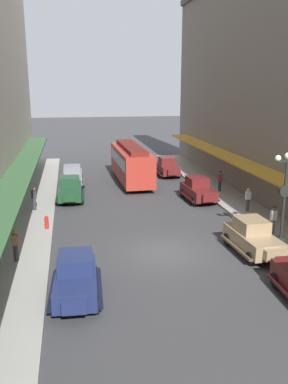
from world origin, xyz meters
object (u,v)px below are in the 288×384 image
Objects in this scene: parked_car_4 at (72,175)px; parked_car_2 at (76,276)px; pedestrian_0 at (273,220)px; pedestrian_1 at (220,181)px; lamp_post_with_clock at (284,196)px; fire_hydrant at (47,222)px; parked_car_5 at (253,236)px; parked_car_6 at (198,189)px; parked_car_3 at (70,189)px; pedestrian_3 at (248,199)px; streetcar at (131,162)px; pedestrian_2 at (15,245)px; pedestrian_4 at (34,199)px; parked_car_0 at (167,166)px.

parked_car_2 is at bearing -90.39° from parked_car_4.
pedestrian_1 is at bearing 86.99° from pedestrian_0.
fire_hydrant is (-12.75, 5.15, -2.42)m from lamp_post_with_clock.
parked_car_6 is (0.29, 10.36, 0.00)m from parked_car_5.
parked_car_6 is at bearing -36.32° from parked_car_4.
parked_car_3 is at bearing 90.39° from parked_car_2.
parked_car_5 is 2.58× the size of pedestrian_1.
parked_car_3 is at bearing 155.59° from pedestrian_3.
pedestrian_1 is (0.54, 10.21, 0.00)m from pedestrian_0.
parked_car_5 is 17.94m from streetcar.
streetcar is at bearing 75.03° from parked_car_2.
pedestrian_3 is at bearing 67.66° from parked_car_5.
pedestrian_3 reaches higher than fire_hydrant.
pedestrian_2 is (-1.28, -4.64, 0.43)m from fire_hydrant.
parked_car_6 is at bearing 23.43° from fire_hydrant.
parked_car_4 is 11.97m from fire_hydrant.
pedestrian_2 is at bearing 126.27° from parked_car_2.
parked_car_4 is at bearing -178.26° from streetcar.
lamp_post_with_clock is at bearing 17.02° from parked_car_2.
parked_car_5 is at bearing -77.64° from streetcar.
parked_car_6 reaches higher than pedestrian_3.
pedestrian_1 is at bearing 51.76° from parked_car_2.
parked_car_3 is 5.25× the size of fire_hydrant.
pedestrian_1 is at bearing -37.61° from streetcar.
parked_car_2 is at bearing -104.97° from streetcar.
parked_car_2 is 2.63× the size of pedestrian_2.
parked_car_2 is at bearing -155.79° from pedestrian_0.
pedestrian_2 reaches higher than fire_hydrant.
parked_car_6 reaches higher than pedestrian_2.
parked_car_2 is 2.59× the size of pedestrian_1.
streetcar is 18.09m from lamp_post_with_clock.
parked_car_5 reaches higher than pedestrian_4.
pedestrian_4 is at bearing -169.49° from pedestrian_1.
parked_car_3 is 0.83× the size of lamp_post_with_clock.
pedestrian_3 is at bearing -41.73° from parked_car_4.
parked_car_0 is 0.99× the size of parked_car_6.
pedestrian_4 is at bearing -109.75° from parked_car_4.
pedestrian_2 is (-2.77, -11.36, 0.05)m from parked_car_3.
streetcar is at bearing 142.39° from pedestrian_1.
lamp_post_with_clock is at bearing -104.75° from pedestrian_0.
lamp_post_with_clock is at bearing -57.06° from parked_car_4.
parked_car_3 is at bearing 139.40° from pedestrian_0.
streetcar is 16.54m from pedestrian_0.
parked_car_0 is 0.99× the size of parked_car_5.
streetcar is 5.88× the size of pedestrian_3.
pedestrian_0 is 1.02× the size of pedestrian_3.
pedestrian_1 is at bearing 89.14° from pedestrian_3.
parked_car_3 and parked_car_4 have the same top height.
parked_car_6 is 10.34m from lamp_post_with_clock.
parked_car_6 is at bearing 88.38° from parked_car_5.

